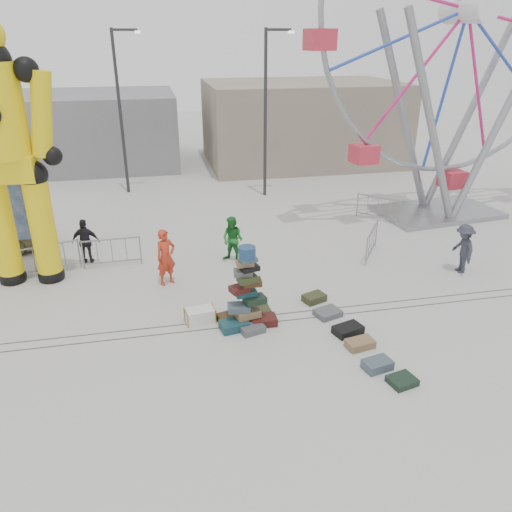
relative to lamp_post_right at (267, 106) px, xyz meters
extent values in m
plane|color=#9E9E99|center=(-3.09, -13.00, -4.48)|extent=(90.00, 90.00, 0.00)
cube|color=#47443F|center=(-3.09, -12.40, -4.48)|extent=(40.00, 0.04, 0.01)
cube|color=#47443F|center=(-3.09, -12.00, -4.48)|extent=(40.00, 0.04, 0.01)
cube|color=gray|center=(3.91, 7.00, -1.98)|extent=(12.00, 8.00, 5.00)
cube|color=gray|center=(-9.09, 9.00, -2.28)|extent=(10.00, 8.00, 4.40)
cylinder|color=#2D2D30|center=(-0.09, 0.00, -0.48)|extent=(0.16, 0.16, 8.00)
cube|color=#2D2D30|center=(0.51, 0.00, 3.42)|extent=(1.20, 0.15, 0.12)
cube|color=silver|center=(1.11, 0.00, 3.32)|extent=(0.25, 0.25, 0.12)
cylinder|color=#2D2D30|center=(-7.09, 2.00, -0.48)|extent=(0.16, 0.16, 8.00)
cube|color=#2D2D30|center=(-6.49, 2.00, 3.42)|extent=(1.20, 0.15, 0.12)
cube|color=silver|center=(-5.89, 2.00, 3.32)|extent=(0.25, 0.25, 0.12)
cube|color=#184148|center=(-3.82, -12.54, -4.35)|extent=(0.87, 0.67, 0.26)
cube|color=#481613|center=(-2.93, -12.44, -4.36)|extent=(0.75, 0.53, 0.24)
cube|color=#432B15|center=(-3.87, -12.05, -4.37)|extent=(0.81, 0.67, 0.22)
cube|color=#333A1D|center=(-2.99, -11.95, -4.36)|extent=(0.73, 0.53, 0.24)
cube|color=#54565C|center=(-3.34, -12.79, -4.38)|extent=(0.77, 0.62, 0.20)
cube|color=black|center=(-3.46, -11.81, -4.37)|extent=(0.66, 0.45, 0.22)
cube|color=olive|center=(-3.39, -12.35, -4.12)|extent=(0.77, 0.60, 0.22)
cube|color=#435560|center=(-3.64, -12.34, -3.91)|extent=(0.66, 0.48, 0.20)
cube|color=black|center=(-3.18, -12.34, -3.71)|extent=(0.69, 0.55, 0.20)
cube|color=#184148|center=(-3.41, -12.20, -3.52)|extent=(0.62, 0.43, 0.18)
cube|color=#481613|center=(-3.58, -12.27, -3.35)|extent=(0.67, 0.57, 0.18)
cube|color=#432B15|center=(-3.25, -12.28, -3.17)|extent=(0.56, 0.40, 0.18)
cube|color=#333A1D|center=(-3.39, -12.39, -3.00)|extent=(0.62, 0.49, 0.16)
cube|color=#54565C|center=(-3.50, -12.28, -2.84)|extent=(0.54, 0.40, 0.16)
cube|color=black|center=(-3.31, -12.34, -2.69)|extent=(0.56, 0.45, 0.14)
cube|color=olive|center=(-3.45, -12.30, -2.56)|extent=(0.48, 0.33, 0.14)
cube|color=#435560|center=(-3.36, -12.37, -2.43)|extent=(0.52, 0.41, 0.12)
cylinder|color=navy|center=(-3.39, -12.35, -2.21)|extent=(0.47, 0.47, 0.32)
sphere|color=black|center=(-10.68, -8.02, -4.31)|extent=(0.87, 0.87, 0.87)
cylinder|color=yellow|center=(-10.68, -8.02, -2.65)|extent=(0.80, 0.80, 3.67)
sphere|color=black|center=(-9.42, -8.13, -4.31)|extent=(0.87, 0.87, 0.87)
cylinder|color=yellow|center=(-9.42, -8.13, -2.65)|extent=(0.80, 0.80, 3.67)
sphere|color=black|center=(-9.42, -8.13, -0.81)|extent=(0.92, 0.92, 0.92)
cube|color=yellow|center=(-10.05, -8.08, -0.58)|extent=(1.68, 1.05, 0.80)
sphere|color=black|center=(-9.08, -8.16, 2.28)|extent=(0.73, 0.73, 0.73)
cylinder|color=yellow|center=(-8.85, -8.18, 1.02)|extent=(0.99, 0.68, 2.58)
sphere|color=black|center=(-8.73, -8.19, -0.24)|extent=(0.60, 0.60, 0.60)
cube|color=gray|center=(7.12, -4.63, -4.37)|extent=(5.73, 3.84, 0.22)
cylinder|color=gray|center=(5.52, -5.80, -0.17)|extent=(3.76, 0.76, 8.74)
cylinder|color=gray|center=(8.94, -5.39, -0.17)|extent=(3.76, 0.76, 8.74)
cylinder|color=gray|center=(5.29, -3.87, -0.17)|extent=(3.76, 0.76, 8.74)
cylinder|color=gray|center=(8.72, -3.47, -0.17)|extent=(3.76, 0.76, 8.74)
cylinder|color=white|center=(7.12, -4.63, 4.14)|extent=(1.35, 2.48, 1.08)
torus|color=gray|center=(7.12, -4.63, 4.14)|extent=(13.08, 1.76, 13.15)
cube|color=#BA2839|center=(7.12, -4.63, -2.87)|extent=(1.08, 1.08, 0.75)
cylinder|color=gray|center=(-9.66, -6.26, -2.79)|extent=(0.11, 0.11, 3.38)
cube|color=navy|center=(-10.78, -6.13, -2.45)|extent=(2.13, 0.28, 2.48)
cube|color=silver|center=(-4.72, -11.92, -4.28)|extent=(0.92, 0.61, 0.40)
cube|color=#333A1D|center=(-1.08, -11.44, -4.37)|extent=(0.82, 0.69, 0.23)
cube|color=#54565C|center=(-0.96, -12.37, -4.39)|extent=(0.88, 0.78, 0.18)
cube|color=black|center=(-0.73, -13.40, -4.37)|extent=(0.93, 0.73, 0.23)
cube|color=olive|center=(-0.66, -14.12, -4.37)|extent=(0.82, 0.58, 0.22)
cube|color=#435560|center=(-0.61, -15.09, -4.36)|extent=(0.80, 0.61, 0.24)
cube|color=black|center=(-0.27, -15.76, -4.40)|extent=(0.75, 0.66, 0.16)
imported|color=#B7311A|center=(-5.54, -9.25, -3.52)|extent=(0.84, 0.75, 1.93)
imported|color=#1A6A23|center=(-3.08, -7.91, -3.63)|extent=(1.05, 1.03, 1.71)
imported|color=black|center=(-8.31, -6.99, -3.64)|extent=(1.03, 0.53, 1.69)
imported|color=#2A2C38|center=(4.62, -10.44, -3.60)|extent=(0.76, 1.20, 1.77)
camera|label=1|loc=(-5.70, -24.56, 3.21)|focal=35.00mm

